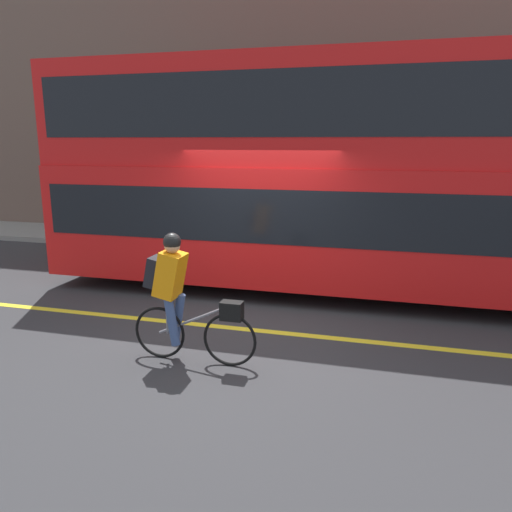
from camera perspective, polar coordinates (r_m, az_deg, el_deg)
ground_plane at (r=7.18m, az=-2.03°, el=-8.53°), size 80.00×80.00×0.00m
road_center_line at (r=7.25m, az=-1.85°, el=-8.29°), size 50.00×0.14×0.01m
sidewalk_curb at (r=12.48m, az=5.69°, el=1.08°), size 60.00×2.13×0.13m
building_facade at (r=13.58m, az=7.10°, el=22.21°), size 60.00×0.30×9.64m
bus at (r=8.84m, az=7.49°, el=9.97°), size 9.49×2.55×3.97m
cyclist_on_bike at (r=6.05m, az=-8.72°, el=-4.23°), size 1.57×0.32×1.59m
street_sign_post at (r=12.24m, az=27.24°, el=6.45°), size 0.36×0.09×2.52m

